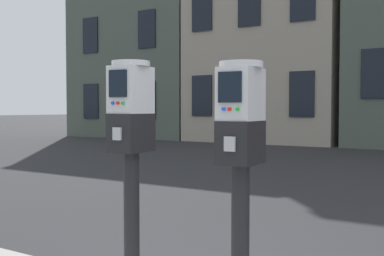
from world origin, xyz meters
TOP-DOWN VIEW (x-y plane):
  - parking_meter_near_kerb at (-0.69, -0.22)m, footprint 0.23×0.26m
  - parking_meter_twin_adjacent at (-0.00, -0.22)m, footprint 0.23×0.26m
  - townhouse_cream_stone at (-12.97, 16.78)m, footprint 6.49×6.09m

SIDE VIEW (x-z plane):
  - parking_meter_twin_adjacent at x=0.00m, z-range 0.41..1.82m
  - parking_meter_near_kerb at x=-0.69m, z-range 0.41..1.86m
  - townhouse_cream_stone at x=-12.97m, z-range 0.00..12.07m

